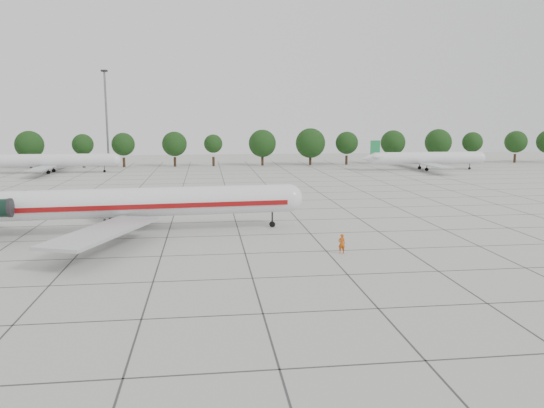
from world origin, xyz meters
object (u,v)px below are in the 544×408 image
object	(u,v)px
bg_airliner_b	(54,161)
bg_airliner_d	(427,158)
floodlight_mast	(106,112)
main_airliner	(112,203)
ground_crew	(342,244)

from	to	relation	value
bg_airliner_b	bg_airliner_d	bearing A→B (deg)	-2.70
bg_airliner_b	floodlight_mast	size ratio (longest dim) A/B	1.11
main_airliner	ground_crew	size ratio (longest dim) A/B	22.12
ground_crew	bg_airliner_d	distance (m)	87.22
main_airliner	ground_crew	xyz separation A→B (m)	(23.41, -11.83, -2.56)
bg_airliner_d	ground_crew	bearing A→B (deg)	-118.39
floodlight_mast	bg_airliner_d	bearing A→B (deg)	-16.78
bg_airliner_d	bg_airliner_b	bearing A→B (deg)	177.30
ground_crew	bg_airliner_b	xyz separation A→B (m)	(-48.22, 80.93, 1.95)
main_airliner	ground_crew	distance (m)	26.35
ground_crew	bg_airliner_d	bearing A→B (deg)	-121.91
bg_airliner_b	bg_airliner_d	distance (m)	89.78
ground_crew	floodlight_mast	world-z (taller)	floodlight_mast
main_airliner	floodlight_mast	distance (m)	91.26
main_airliner	floodlight_mast	size ratio (longest dim) A/B	1.67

